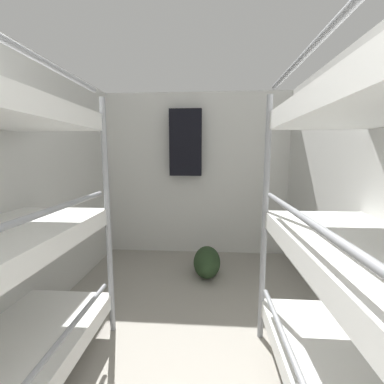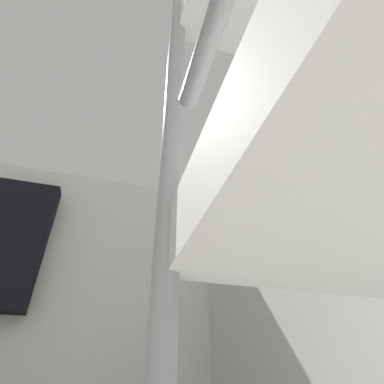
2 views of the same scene
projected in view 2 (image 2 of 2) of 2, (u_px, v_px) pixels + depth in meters
wall_back at (15, 319)px, 1.90m from camera, size 2.71×0.06×2.31m
hanging_coat at (10, 241)px, 2.00m from camera, size 0.44×0.12×0.90m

